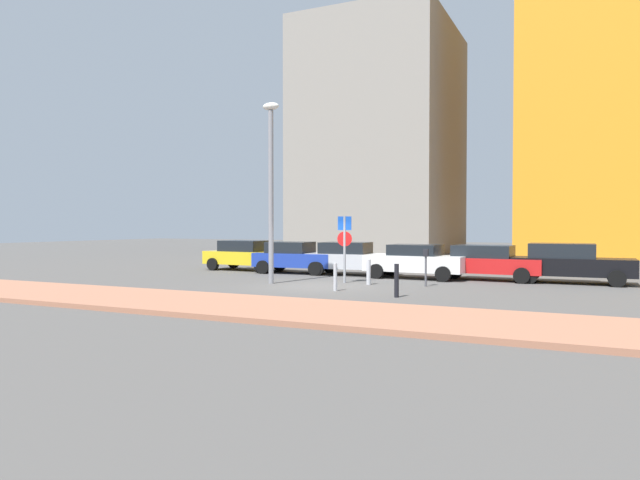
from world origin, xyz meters
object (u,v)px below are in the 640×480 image
parking_sign_post (345,241)px  traffic_bollard_far (369,272)px  traffic_bollard_mid (335,277)px  parking_meter (426,262)px  street_lamp (271,178)px  parked_car_red (485,262)px  parked_car_blue (295,257)px  traffic_bollard_near (397,281)px  parked_car_black (569,263)px  parked_car_white (416,261)px  parked_car_silver (350,258)px  parked_car_yellow (246,255)px

parking_sign_post → traffic_bollard_far: size_ratio=2.75×
parking_sign_post → traffic_bollard_mid: 3.14m
parking_meter → street_lamp: 6.87m
traffic_bollard_mid → traffic_bollard_far: bearing=82.9°
parked_car_red → traffic_bollard_far: (-3.81, -3.87, -0.28)m
street_lamp → traffic_bollard_mid: street_lamp is taller
parked_car_blue → traffic_bollard_mid: bearing=-51.7°
traffic_bollard_near → traffic_bollard_far: bearing=123.4°
parked_car_black → parked_car_white: bearing=-173.8°
parked_car_silver → traffic_bollard_near: 8.33m
parked_car_yellow → traffic_bollard_near: (10.40, -7.33, -0.26)m
parked_car_yellow → parking_sign_post: 8.08m
parking_sign_post → parking_meter: (3.31, 0.03, -0.78)m
parked_car_blue → parking_meter: 7.98m
parked_car_black → parking_meter: bearing=-143.4°
parked_car_yellow → parked_car_red: 12.03m
parked_car_blue → parked_car_yellow: bearing=171.2°
parked_car_blue → parking_sign_post: size_ratio=1.50×
parked_car_silver → traffic_bollard_far: bearing=-58.2°
parked_car_red → parked_car_yellow: bearing=179.3°
parking_sign_post → traffic_bollard_mid: (0.81, -2.78, -1.20)m
parked_car_yellow → parked_car_red: (12.03, -0.15, -0.02)m
parked_car_white → parked_car_silver: bearing=172.2°
traffic_bollard_far → parked_car_red: bearing=45.5°
parked_car_silver → street_lamp: street_lamp is taller
parked_car_black → traffic_bollard_near: bearing=-124.0°
parking_meter → traffic_bollard_far: size_ratio=1.44×
parked_car_blue → parking_sign_post: 5.23m
parked_car_white → parked_car_black: size_ratio=0.98×
parked_car_white → parked_car_black: parked_car_black is taller
parked_car_red → parking_sign_post: bearing=-143.8°
traffic_bollard_mid → traffic_bollard_far: size_ratio=1.00×
parked_car_blue → traffic_bollard_mid: 7.73m
parked_car_red → parked_car_black: size_ratio=1.02×
traffic_bollard_near → parking_meter: bearing=89.9°
parked_car_red → street_lamp: street_lamp is taller
parked_car_blue → parked_car_white: (6.06, -0.28, -0.01)m
traffic_bollard_far → parked_car_black: bearing=29.0°
parking_meter → traffic_bollard_mid: parking_meter is taller
parked_car_white → parking_meter: (1.23, -2.97, 0.14)m
traffic_bollard_near → traffic_bollard_mid: size_ratio=1.10×
traffic_bollard_near → traffic_bollard_far: traffic_bollard_near is taller
parked_car_red → parking_sign_post: 6.18m
parked_car_white → street_lamp: bearing=-135.7°
parking_sign_post → traffic_bollard_far: bearing=-13.1°
parked_car_red → traffic_bollard_mid: size_ratio=4.76×
traffic_bollard_far → traffic_bollard_mid: bearing=-97.1°
parking_sign_post → traffic_bollard_near: (3.31, -3.58, -1.15)m
parked_car_yellow → parking_meter: parked_car_yellow is taller
parked_car_silver → parking_sign_post: (1.17, -3.44, 0.89)m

